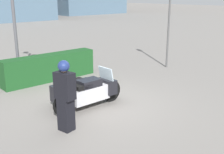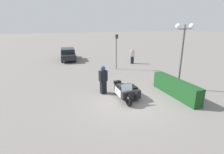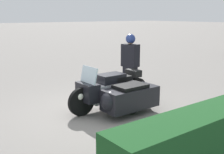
% 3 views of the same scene
% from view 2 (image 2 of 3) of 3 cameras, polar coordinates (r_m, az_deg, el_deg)
% --- Properties ---
extents(ground_plane, '(160.00, 160.00, 0.00)m').
position_cam_2_polar(ground_plane, '(10.18, 4.72, -8.29)').
color(ground_plane, slate).
extents(police_motorcycle, '(2.45, 1.26, 1.17)m').
position_cam_2_polar(police_motorcycle, '(10.45, 5.05, -4.73)').
color(police_motorcycle, black).
rests_on(police_motorcycle, ground).
extents(officer_rider, '(0.39, 0.55, 1.82)m').
position_cam_2_polar(officer_rider, '(11.10, -2.90, -0.71)').
color(officer_rider, black).
rests_on(officer_rider, ground).
extents(hedge_bush_curbside, '(3.86, 0.63, 1.06)m').
position_cam_2_polar(hedge_bush_curbside, '(11.59, 20.01, -3.27)').
color(hedge_bush_curbside, '#19471E').
rests_on(hedge_bush_curbside, ground).
extents(twin_lamp_post, '(0.33, 1.39, 4.36)m').
position_cam_2_polar(twin_lamp_post, '(12.28, 22.27, 10.84)').
color(twin_lamp_post, '#4C4C51').
rests_on(twin_lamp_post, ground).
extents(traffic_light_far, '(0.23, 0.27, 3.36)m').
position_cam_2_polar(traffic_light_far, '(17.00, 1.46, 9.87)').
color(traffic_light_far, '#4C4C4C').
rests_on(traffic_light_far, ground).
extents(parked_car_background, '(4.76, 2.02, 1.42)m').
position_cam_2_polar(parked_car_background, '(22.47, -14.19, 7.35)').
color(parked_car_background, black).
rests_on(parked_car_background, ground).
extents(pedestrian_bystander, '(0.43, 0.54, 1.67)m').
position_cam_2_polar(pedestrian_bystander, '(19.84, 6.66, 6.78)').
color(pedestrian_bystander, '#191E38').
rests_on(pedestrian_bystander, ground).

